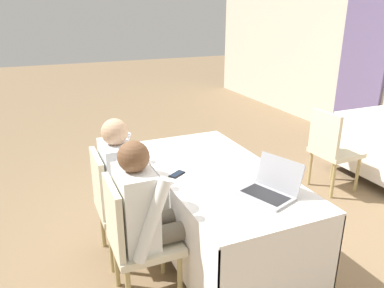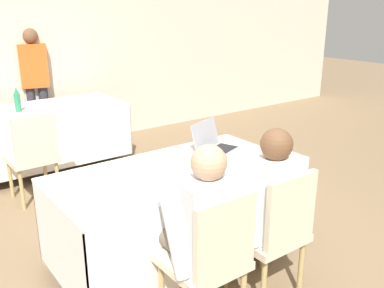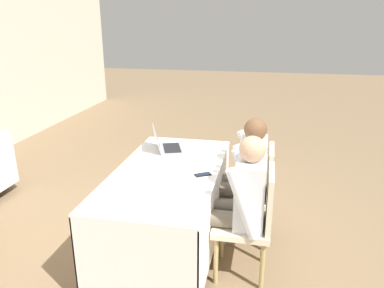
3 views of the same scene
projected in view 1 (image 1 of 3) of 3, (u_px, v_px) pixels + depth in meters
name	position (u px, v px, depth m)	size (l,w,h in m)	color
ground_plane	(216.00, 251.00, 3.15)	(24.00, 24.00, 0.00)	#846B4C
curtain_panel	(364.00, 52.00, 5.39)	(0.82, 0.04, 2.65)	slate
conference_table_near	(217.00, 190.00, 2.95)	(1.77, 0.88, 0.74)	white
laptop	(269.00, 189.00, 2.50)	(0.42, 0.39, 0.24)	#99999E
cell_phone	(177.00, 174.00, 2.82)	(0.13, 0.15, 0.01)	black
paper_beside_laptop	(200.00, 142.00, 3.51)	(0.30, 0.35, 0.00)	white
paper_centre_table	(256.00, 180.00, 2.73)	(0.23, 0.31, 0.00)	white
chair_near_left	(117.00, 201.00, 2.92)	(0.44, 0.44, 0.91)	tan
chair_near_right	(134.00, 236.00, 2.47)	(0.44, 0.44, 0.91)	tan
chair_far_spare	(331.00, 147.00, 4.04)	(0.45, 0.45, 0.91)	tan
person_checkered_shirt	(128.00, 180.00, 2.91)	(0.50, 0.52, 1.17)	#665B4C
person_white_shirt	(148.00, 212.00, 2.46)	(0.50, 0.52, 1.17)	#665B4C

